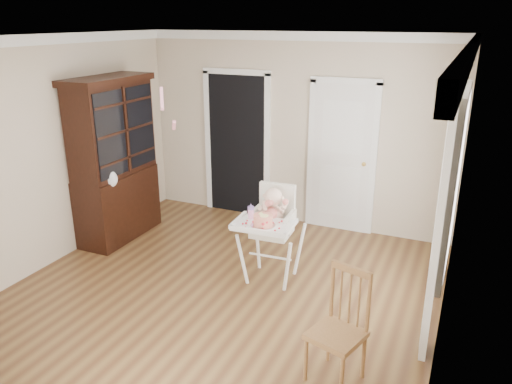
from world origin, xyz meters
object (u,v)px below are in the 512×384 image
at_px(high_chair, 272,223).
at_px(china_cabinet, 114,160).
at_px(dining_chair, 339,330).
at_px(sippy_cup, 251,212).
at_px(cake, 263,220).

xyz_separation_m(high_chair, china_cabinet, (-2.37, 0.29, 0.39)).
distance_m(high_chair, china_cabinet, 2.42).
bearing_deg(china_cabinet, dining_chair, -24.84).
bearing_deg(high_chair, sippy_cup, -140.94).
bearing_deg(cake, china_cabinet, 166.30).
relative_size(cake, china_cabinet, 0.12).
relative_size(sippy_cup, china_cabinet, 0.08).
relative_size(high_chair, dining_chair, 1.15).
xyz_separation_m(china_cabinet, dining_chair, (3.51, -1.62, -0.63)).
bearing_deg(sippy_cup, high_chair, 42.20).
bearing_deg(china_cabinet, cake, -13.70).
distance_m(high_chair, cake, 0.33).
distance_m(sippy_cup, dining_chair, 1.81).
bearing_deg(high_chair, china_cabinet, 169.90).
height_order(china_cabinet, dining_chair, china_cabinet).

